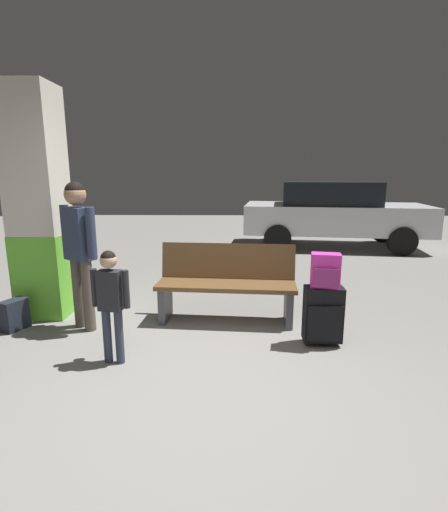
# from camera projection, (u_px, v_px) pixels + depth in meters

# --- Properties ---
(ground_plane) EXTENTS (18.00, 18.00, 0.10)m
(ground_plane) POSITION_uv_depth(u_px,v_px,m) (218.00, 273.00, 6.87)
(ground_plane) COLOR gray
(structural_pillar) EXTENTS (0.57, 0.57, 2.69)m
(structural_pillar) POSITION_uv_depth(u_px,v_px,m) (39.00, 206.00, 4.48)
(structural_pillar) COLOR #66C633
(structural_pillar) RESTS_ON ground_plane
(bench) EXTENTS (1.64, 0.65, 0.89)m
(bench) POSITION_uv_depth(u_px,v_px,m) (227.00, 283.00, 4.47)
(bench) COLOR brown
(bench) RESTS_ON ground_plane
(suitcase) EXTENTS (0.38, 0.24, 0.60)m
(suitcase) POSITION_uv_depth(u_px,v_px,m) (323.00, 314.00, 3.83)
(suitcase) COLOR black
(suitcase) RESTS_ON ground_plane
(backpack_bright) EXTENTS (0.30, 0.23, 0.34)m
(backpack_bright) POSITION_uv_depth(u_px,v_px,m) (325.00, 271.00, 3.73)
(backpack_bright) COLOR #D833A5
(backpack_bright) RESTS_ON suitcase
(child) EXTENTS (0.35, 0.23, 1.05)m
(child) POSITION_uv_depth(u_px,v_px,m) (111.00, 295.00, 3.39)
(child) COLOR #33384C
(child) RESTS_ON ground_plane
(adult) EXTENTS (0.47, 0.36, 1.62)m
(adult) POSITION_uv_depth(u_px,v_px,m) (79.00, 240.00, 4.09)
(adult) COLOR brown
(adult) RESTS_ON ground_plane
(backpack_dark_floor) EXTENTS (0.27, 0.32, 0.34)m
(backpack_dark_floor) POSITION_uv_depth(u_px,v_px,m) (14.00, 315.00, 4.24)
(backpack_dark_floor) COLOR #1E232D
(backpack_dark_floor) RESTS_ON ground_plane
(parked_car_near) EXTENTS (4.28, 2.20, 1.51)m
(parked_car_near) POSITION_uv_depth(u_px,v_px,m) (333.00, 212.00, 8.89)
(parked_car_near) COLOR silver
(parked_car_near) RESTS_ON ground_plane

